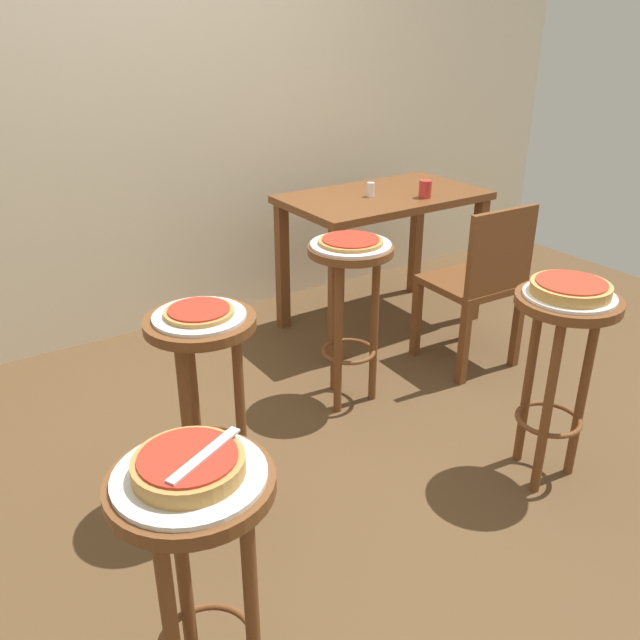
% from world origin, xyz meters
% --- Properties ---
extents(ground_plane, '(6.00, 6.00, 0.00)m').
position_xyz_m(ground_plane, '(0.00, 0.00, 0.00)').
color(ground_plane, brown).
extents(back_wall, '(6.00, 0.10, 3.00)m').
position_xyz_m(back_wall, '(0.00, 1.65, 1.50)').
color(back_wall, beige).
rests_on(back_wall, ground_plane).
extents(stool_foreground, '(0.37, 0.37, 0.76)m').
position_xyz_m(stool_foreground, '(-0.80, -0.74, 0.55)').
color(stool_foreground, brown).
rests_on(stool_foreground, ground_plane).
extents(serving_plate_foreground, '(0.33, 0.33, 0.01)m').
position_xyz_m(serving_plate_foreground, '(-0.80, -0.74, 0.76)').
color(serving_plate_foreground, white).
rests_on(serving_plate_foreground, stool_foreground).
extents(pizza_foreground, '(0.24, 0.24, 0.05)m').
position_xyz_m(pizza_foreground, '(-0.80, -0.74, 0.79)').
color(pizza_foreground, '#B78442').
rests_on(pizza_foreground, serving_plate_foreground).
extents(stool_middle, '(0.37, 0.37, 0.76)m').
position_xyz_m(stool_middle, '(0.71, -0.55, 0.55)').
color(stool_middle, brown).
rests_on(stool_middle, ground_plane).
extents(serving_plate_middle, '(0.32, 0.32, 0.01)m').
position_xyz_m(serving_plate_middle, '(0.71, -0.55, 0.76)').
color(serving_plate_middle, white).
rests_on(serving_plate_middle, stool_middle).
extents(pizza_middle, '(0.28, 0.28, 0.05)m').
position_xyz_m(pizza_middle, '(0.71, -0.55, 0.79)').
color(pizza_middle, tan).
rests_on(pizza_middle, serving_plate_middle).
extents(stool_leftside, '(0.37, 0.37, 0.76)m').
position_xyz_m(stool_leftside, '(-0.44, 0.01, 0.55)').
color(stool_leftside, brown).
rests_on(stool_leftside, ground_plane).
extents(serving_plate_leftside, '(0.31, 0.31, 0.01)m').
position_xyz_m(serving_plate_leftside, '(-0.44, 0.01, 0.76)').
color(serving_plate_leftside, silver).
rests_on(serving_plate_leftside, stool_leftside).
extents(pizza_leftside, '(0.23, 0.23, 0.02)m').
position_xyz_m(pizza_leftside, '(-0.44, 0.01, 0.78)').
color(pizza_leftside, '#B78442').
rests_on(pizza_leftside, serving_plate_leftside).
extents(stool_rear, '(0.37, 0.37, 0.76)m').
position_xyz_m(stool_rear, '(0.40, 0.33, 0.55)').
color(stool_rear, brown).
rests_on(stool_rear, ground_plane).
extents(serving_plate_rear, '(0.35, 0.35, 0.01)m').
position_xyz_m(serving_plate_rear, '(0.40, 0.33, 0.76)').
color(serving_plate_rear, silver).
rests_on(serving_plate_rear, stool_rear).
extents(pizza_rear, '(0.28, 0.28, 0.02)m').
position_xyz_m(pizza_rear, '(0.40, 0.33, 0.78)').
color(pizza_rear, '#B78442').
rests_on(pizza_rear, serving_plate_rear).
extents(dining_table, '(1.09, 0.63, 0.77)m').
position_xyz_m(dining_table, '(1.06, 0.93, 0.64)').
color(dining_table, brown).
rests_on(dining_table, ground_plane).
extents(cup_near_edge, '(0.07, 0.07, 0.09)m').
position_xyz_m(cup_near_edge, '(1.19, 0.75, 0.81)').
color(cup_near_edge, red).
rests_on(cup_near_edge, dining_table).
extents(condiment_shaker, '(0.04, 0.04, 0.08)m').
position_xyz_m(condiment_shaker, '(0.96, 0.93, 0.81)').
color(condiment_shaker, white).
rests_on(condiment_shaker, dining_table).
extents(wooden_chair, '(0.41, 0.41, 0.85)m').
position_xyz_m(wooden_chair, '(1.14, 0.25, 0.47)').
color(wooden_chair, brown).
rests_on(wooden_chair, ground_plane).
extents(pizza_server_knife, '(0.21, 0.12, 0.01)m').
position_xyz_m(pizza_server_knife, '(-0.77, -0.76, 0.82)').
color(pizza_server_knife, silver).
rests_on(pizza_server_knife, pizza_foreground).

